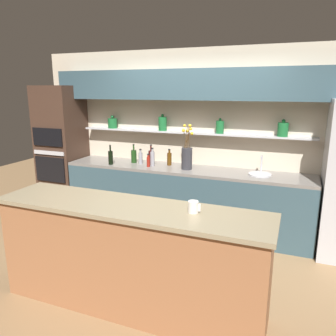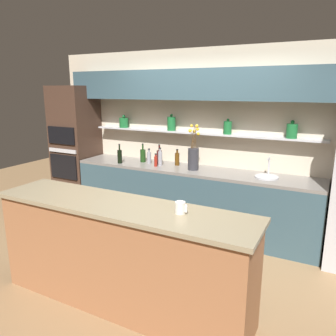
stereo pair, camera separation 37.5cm
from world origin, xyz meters
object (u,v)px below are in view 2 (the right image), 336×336
object	(u,v)px
bottle_wine_2	(159,157)
bottle_sauce_5	(156,161)
bottle_spirit_3	(160,158)
coffee_mug	(180,208)
bottle_spirit_6	(177,159)
bottle_wine_1	(120,156)
bottle_wine_0	(143,155)
bottle_spirit_4	(149,157)
sink_fixture	(267,176)
oven_tower	(76,148)
flower_vase	(193,157)

from	to	relation	value
bottle_wine_2	bottle_sauce_5	world-z (taller)	bottle_wine_2
bottle_spirit_3	coffee_mug	distance (m)	2.20
bottle_spirit_6	coffee_mug	world-z (taller)	bottle_spirit_6
bottle_wine_1	bottle_wine_2	bearing A→B (deg)	23.67
bottle_wine_0	bottle_spirit_4	bearing A→B (deg)	-17.53
bottle_spirit_3	bottle_spirit_4	xyz separation A→B (m)	(-0.22, 0.04, -0.02)
bottle_wine_1	bottle_spirit_4	xyz separation A→B (m)	(0.41, 0.20, -0.02)
bottle_wine_1	sink_fixture	bearing A→B (deg)	4.81
bottle_wine_2	bottle_spirit_4	xyz separation A→B (m)	(-0.15, -0.05, -0.01)
sink_fixture	coffee_mug	distance (m)	1.91
sink_fixture	bottle_sauce_5	xyz separation A→B (m)	(-1.58, -0.11, 0.06)
oven_tower	bottle_spirit_4	size ratio (longest dim) A/B	9.08
bottle_spirit_3	flower_vase	bearing A→B (deg)	-1.39
flower_vase	bottle_spirit_3	world-z (taller)	flower_vase
oven_tower	flower_vase	xyz separation A→B (m)	(2.20, -0.03, 0.06)
flower_vase	bottle_spirit_3	distance (m)	0.55
bottle_wine_0	bottle_wine_1	distance (m)	0.36
oven_tower	bottle_spirit_4	world-z (taller)	oven_tower
oven_tower	bottle_wine_0	distance (m)	1.31
bottle_wine_2	bottle_spirit_4	size ratio (longest dim) A/B	1.30
bottle_spirit_6	bottle_sauce_5	bearing A→B (deg)	-140.60
sink_fixture	bottle_sauce_5	bearing A→B (deg)	-175.89
bottle_wine_0	bottle_wine_2	distance (m)	0.29
flower_vase	bottle_spirit_6	size ratio (longest dim) A/B	2.61
sink_fixture	bottle_spirit_3	world-z (taller)	bottle_spirit_3
sink_fixture	bottle_wine_1	world-z (taller)	bottle_wine_1
bottle_spirit_3	bottle_spirit_4	bearing A→B (deg)	168.56
bottle_wine_0	flower_vase	bearing A→B (deg)	-6.39
bottle_spirit_4	coffee_mug	distance (m)	2.36
oven_tower	bottle_spirit_3	xyz separation A→B (m)	(1.66, -0.02, -0.01)
bottle_wine_1	bottle_spirit_3	size ratio (longest dim) A/B	1.11
bottle_wine_2	bottle_spirit_6	bearing A→B (deg)	6.11
bottle_wine_0	bottle_spirit_3	world-z (taller)	bottle_wine_0
bottle_wine_0	bottle_sauce_5	world-z (taller)	bottle_wine_0
oven_tower	bottle_spirit_3	size ratio (longest dim) A/B	7.79
bottle_spirit_4	bottle_wine_1	bearing A→B (deg)	-154.33
bottle_wine_0	bottle_wine_1	bearing A→B (deg)	-138.58
sink_fixture	bottle_wine_1	bearing A→B (deg)	-175.19
bottle_spirit_3	bottle_spirit_6	world-z (taller)	bottle_spirit_3
bottle_wine_2	bottle_wine_1	bearing A→B (deg)	-156.33
sink_fixture	bottle_wine_0	size ratio (longest dim) A/B	1.03
sink_fixture	bottle_spirit_6	bearing A→B (deg)	176.04
bottle_sauce_5	bottle_spirit_6	xyz separation A→B (m)	(0.25, 0.21, 0.02)
bottle_spirit_3	bottle_spirit_6	xyz separation A→B (m)	(0.22, 0.12, -0.01)
bottle_wine_2	bottle_spirit_3	xyz separation A→B (m)	(0.07, -0.09, 0.00)
bottle_wine_1	bottle_spirit_3	world-z (taller)	bottle_wine_1
bottle_sauce_5	sink_fixture	bearing A→B (deg)	4.11
bottle_spirit_4	bottle_sauce_5	xyz separation A→B (m)	(0.19, -0.13, -0.01)
oven_tower	bottle_sauce_5	world-z (taller)	oven_tower
bottle_spirit_4	bottle_spirit_3	bearing A→B (deg)	-11.44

